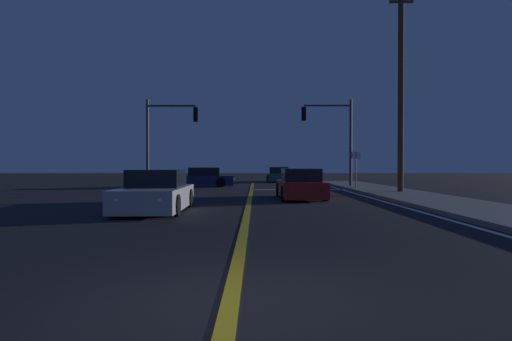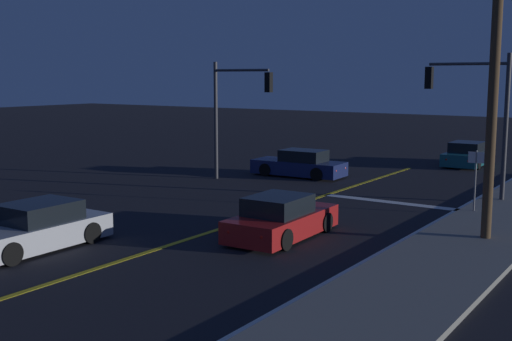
% 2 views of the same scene
% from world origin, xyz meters
% --- Properties ---
extents(sidewalk_right, '(3.20, 41.84, 0.15)m').
position_xyz_m(sidewalk_right, '(7.35, 11.62, 0.07)').
color(sidewalk_right, slate).
rests_on(sidewalk_right, ground).
extents(lane_line_center, '(0.20, 39.52, 0.01)m').
position_xyz_m(lane_line_center, '(0.00, 11.62, 0.01)').
color(lane_line_center, gold).
rests_on(lane_line_center, ground).
extents(lane_line_edge_right, '(0.16, 39.52, 0.01)m').
position_xyz_m(lane_line_edge_right, '(5.50, 11.62, 0.01)').
color(lane_line_edge_right, white).
rests_on(lane_line_edge_right, ground).
extents(stop_bar, '(5.75, 0.50, 0.01)m').
position_xyz_m(stop_bar, '(2.87, 21.74, 0.01)').
color(stop_bar, white).
rests_on(stop_bar, ground).
extents(car_following_oncoming_silver, '(2.03, 4.54, 1.34)m').
position_xyz_m(car_following_oncoming_silver, '(-2.96, 9.42, 0.58)').
color(car_following_oncoming_silver, '#B2B5BA').
rests_on(car_following_oncoming_silver, ground).
extents(car_lead_oncoming_teal, '(2.04, 4.31, 1.34)m').
position_xyz_m(car_lead_oncoming_teal, '(2.27, 34.21, 0.58)').
color(car_lead_oncoming_teal, '#195960').
rests_on(car_lead_oncoming_teal, ground).
extents(car_side_waiting_red, '(2.01, 4.30, 1.34)m').
position_xyz_m(car_side_waiting_red, '(2.23, 14.54, 0.58)').
color(car_side_waiting_red, maroon).
rests_on(car_side_waiting_red, ground).
extents(car_mid_block_navy, '(4.72, 1.97, 1.34)m').
position_xyz_m(car_mid_block_navy, '(-3.51, 25.51, 0.58)').
color(car_mid_block_navy, navy).
rests_on(car_mid_block_navy, ground).
extents(traffic_signal_near_right, '(3.34, 0.28, 5.84)m').
position_xyz_m(traffic_signal_near_right, '(5.39, 24.04, 3.86)').
color(traffic_signal_near_right, '#38383D').
rests_on(traffic_signal_near_right, ground).
extents(traffic_signal_far_left, '(3.27, 0.28, 5.63)m').
position_xyz_m(traffic_signal_far_left, '(-5.40, 22.64, 3.72)').
color(traffic_signal_far_left, '#38383D').
rests_on(traffic_signal_far_left, ground).
extents(utility_pole_right, '(1.43, 0.30, 11.19)m').
position_xyz_m(utility_pole_right, '(7.65, 17.47, 5.77)').
color(utility_pole_right, '#4C3823').
rests_on(utility_pole_right, ground).
extents(street_sign_corner, '(0.56, 0.11, 2.34)m').
position_xyz_m(street_sign_corner, '(6.25, 21.24, 1.58)').
color(street_sign_corner, slate).
rests_on(street_sign_corner, ground).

